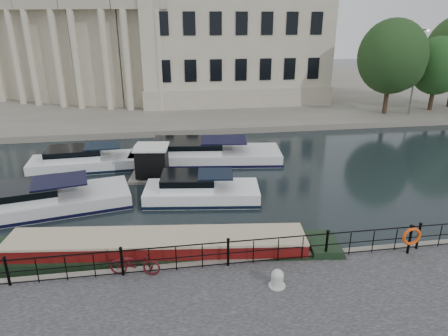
{
  "coord_description": "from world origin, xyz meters",
  "views": [
    {
      "loc": [
        -2.19,
        -15.29,
        9.63
      ],
      "look_at": [
        0.5,
        2.0,
        3.0
      ],
      "focal_mm": 32.0,
      "sensor_mm": 36.0,
      "label": 1
    }
  ],
  "objects_px": {
    "bicycle": "(135,263)",
    "mooring_bollard": "(277,279)",
    "harbour_hut": "(152,164)",
    "life_ring_post": "(411,237)",
    "narrowboat": "(158,253)"
  },
  "relations": [
    {
      "from": "bicycle",
      "to": "mooring_bollard",
      "type": "height_order",
      "value": "bicycle"
    },
    {
      "from": "bicycle",
      "to": "harbour_hut",
      "type": "bearing_deg",
      "value": 8.84
    },
    {
      "from": "life_ring_post",
      "to": "harbour_hut",
      "type": "relative_size",
      "value": 0.42
    },
    {
      "from": "narrowboat",
      "to": "life_ring_post",
      "type": "bearing_deg",
      "value": -3.94
    },
    {
      "from": "narrowboat",
      "to": "mooring_bollard",
      "type": "bearing_deg",
      "value": -29.37
    },
    {
      "from": "narrowboat",
      "to": "harbour_hut",
      "type": "distance_m",
      "value": 9.51
    },
    {
      "from": "life_ring_post",
      "to": "mooring_bollard",
      "type": "bearing_deg",
      "value": -168.6
    },
    {
      "from": "life_ring_post",
      "to": "bicycle",
      "type": "bearing_deg",
      "value": 178.42
    },
    {
      "from": "bicycle",
      "to": "harbour_hut",
      "type": "relative_size",
      "value": 0.62
    },
    {
      "from": "mooring_bollard",
      "to": "harbour_hut",
      "type": "relative_size",
      "value": 0.22
    },
    {
      "from": "mooring_bollard",
      "to": "harbour_hut",
      "type": "bearing_deg",
      "value": 109.94
    },
    {
      "from": "narrowboat",
      "to": "harbour_hut",
      "type": "height_order",
      "value": "harbour_hut"
    },
    {
      "from": "bicycle",
      "to": "narrowboat",
      "type": "relative_size",
      "value": 0.12
    },
    {
      "from": "mooring_bollard",
      "to": "life_ring_post",
      "type": "relative_size",
      "value": 0.53
    },
    {
      "from": "harbour_hut",
      "to": "narrowboat",
      "type": "bearing_deg",
      "value": -80.53
    }
  ]
}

